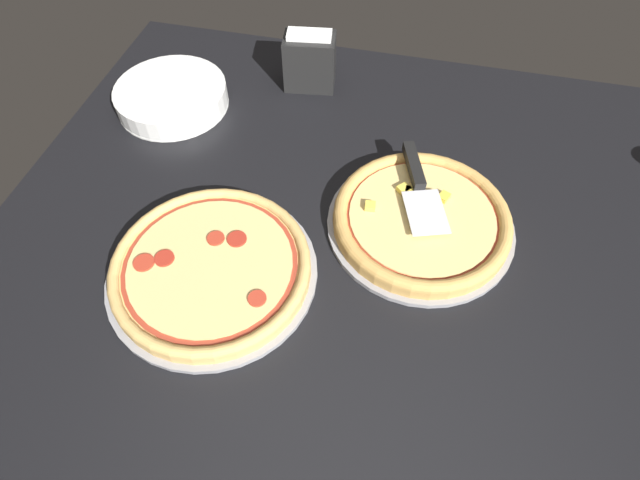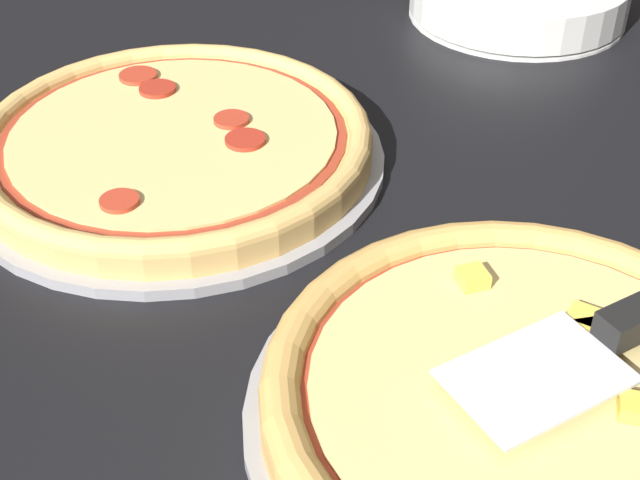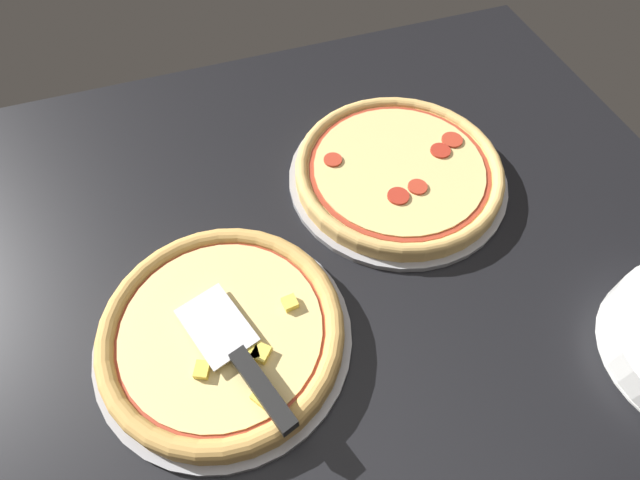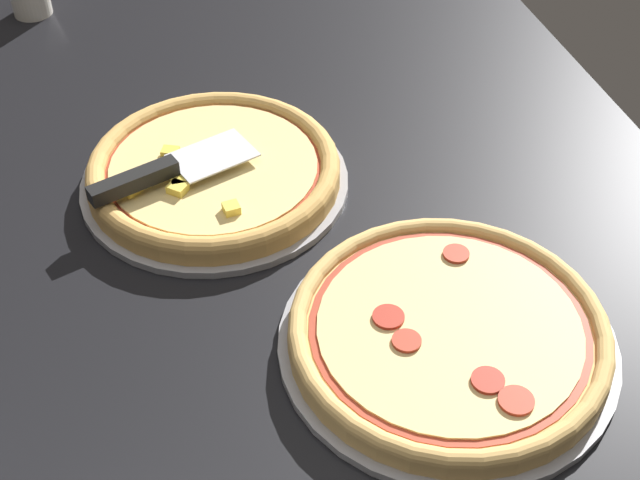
# 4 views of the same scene
# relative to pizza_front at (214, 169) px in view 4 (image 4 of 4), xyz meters

# --- Properties ---
(ground_plane) EXTENTS (1.44, 1.16, 0.04)m
(ground_plane) POSITION_rel_pizza_front_xyz_m (0.09, 0.03, -0.04)
(ground_plane) COLOR black
(pizza_pan_front) EXTENTS (0.35, 0.35, 0.01)m
(pizza_pan_front) POSITION_rel_pizza_front_xyz_m (-0.00, 0.00, -0.02)
(pizza_pan_front) COLOR #939399
(pizza_pan_front) RESTS_ON ground_plane
(pizza_front) EXTENTS (0.33, 0.33, 0.03)m
(pizza_front) POSITION_rel_pizza_front_xyz_m (0.00, 0.00, 0.00)
(pizza_front) COLOR tan
(pizza_front) RESTS_ON pizza_pan_front
(pizza_pan_back) EXTENTS (0.37, 0.37, 0.01)m
(pizza_pan_back) POSITION_rel_pizza_front_xyz_m (0.34, 0.19, -0.02)
(pizza_pan_back) COLOR #939399
(pizza_pan_back) RESTS_ON ground_plane
(pizza_back) EXTENTS (0.35, 0.35, 0.03)m
(pizza_back) POSITION_rel_pizza_front_xyz_m (0.34, 0.19, -0.00)
(pizza_back) COLOR #DBAD60
(pizza_back) RESTS_ON pizza_pan_back
(serving_spatula) EXTENTS (0.12, 0.22, 0.02)m
(serving_spatula) POSITION_rel_pizza_front_xyz_m (0.02, -0.08, 0.03)
(serving_spatula) COLOR silver
(serving_spatula) RESTS_ON pizza_front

